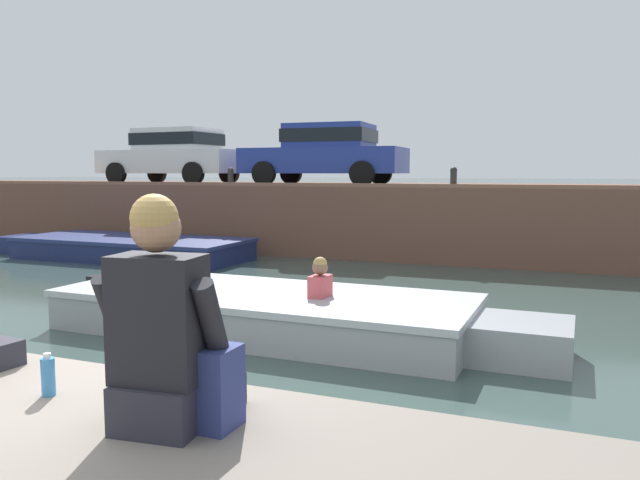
% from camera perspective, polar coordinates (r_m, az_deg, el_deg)
% --- Properties ---
extents(ground_plane, '(400.00, 400.00, 0.00)m').
position_cam_1_polar(ground_plane, '(8.61, 3.70, -7.24)').
color(ground_plane, '#384C47').
extents(far_quay_wall, '(60.00, 6.00, 1.67)m').
position_cam_1_polar(far_quay_wall, '(16.51, 12.90, 2.02)').
color(far_quay_wall, brown).
rests_on(far_quay_wall, ground).
extents(far_wall_coping, '(60.00, 0.24, 0.08)m').
position_cam_1_polar(far_wall_coping, '(13.64, 11.03, 4.89)').
color(far_wall_coping, brown).
rests_on(far_wall_coping, far_quay_wall).
extents(boat_moored_west_navy, '(6.48, 2.18, 0.50)m').
position_cam_1_polar(boat_moored_west_navy, '(15.20, -17.56, -0.69)').
color(boat_moored_west_navy, navy).
rests_on(boat_moored_west_navy, ground).
extents(motorboat_passing, '(6.41, 2.05, 0.99)m').
position_cam_1_polar(motorboat_passing, '(7.81, -3.55, -6.72)').
color(motorboat_passing, '#93999E').
rests_on(motorboat_passing, ground).
extents(car_leftmost_white, '(4.16, 2.03, 1.54)m').
position_cam_1_polar(car_leftmost_white, '(18.28, -13.12, 7.68)').
color(car_leftmost_white, white).
rests_on(car_leftmost_white, far_quay_wall).
extents(car_left_inner_blue, '(4.18, 2.13, 1.54)m').
position_cam_1_polar(car_left_inner_blue, '(16.08, 0.55, 8.06)').
color(car_left_inner_blue, '#233893').
rests_on(car_left_inner_blue, far_quay_wall).
extents(mooring_bollard_west, '(0.15, 0.15, 0.45)m').
position_cam_1_polar(mooring_bollard_west, '(15.64, -8.17, 5.83)').
color(mooring_bollard_west, '#2D2B28').
rests_on(mooring_bollard_west, far_quay_wall).
extents(mooring_bollard_mid, '(0.15, 0.15, 0.45)m').
position_cam_1_polar(mooring_bollard_mid, '(13.72, 12.11, 5.70)').
color(mooring_bollard_mid, '#2D2B28').
rests_on(mooring_bollard_mid, far_quay_wall).
extents(person_seated_right, '(0.56, 0.56, 0.97)m').
position_cam_1_polar(person_seated_right, '(2.67, -14.00, -8.69)').
color(person_seated_right, '#282833').
rests_on(person_seated_right, near_quay).
extents(bottle_drink, '(0.06, 0.06, 0.20)m').
position_cam_1_polar(bottle_drink, '(3.26, -23.60, -11.33)').
color(bottle_drink, '#3F8CCC').
rests_on(bottle_drink, near_quay).
extents(backpack_on_ledge, '(0.28, 0.24, 0.41)m').
position_cam_1_polar(backpack_on_ledge, '(2.70, -10.41, -12.98)').
color(backpack_on_ledge, navy).
rests_on(backpack_on_ledge, near_quay).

